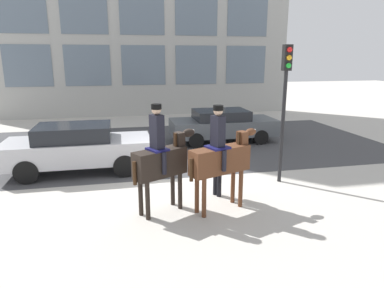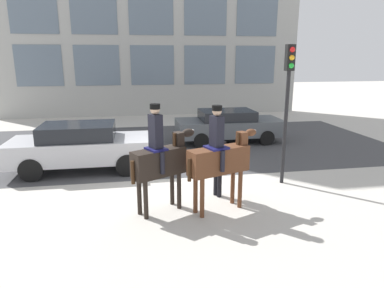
{
  "view_description": "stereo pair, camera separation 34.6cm",
  "coord_description": "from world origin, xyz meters",
  "px_view_note": "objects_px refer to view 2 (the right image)",
  "views": [
    {
      "loc": [
        -1.63,
        -9.54,
        3.71
      ],
      "look_at": [
        0.17,
        -1.11,
        1.51
      ],
      "focal_mm": 32.0,
      "sensor_mm": 36.0,
      "label": 1
    },
    {
      "loc": [
        -1.29,
        -9.61,
        3.71
      ],
      "look_at": [
        0.17,
        -1.11,
        1.51
      ],
      "focal_mm": 32.0,
      "sensor_mm": 36.0,
      "label": 2
    }
  ],
  "objects_px": {
    "street_car_near_lane": "(82,146)",
    "traffic_light": "(288,93)",
    "mounted_horse_companion": "(220,157)",
    "mounted_horse_lead": "(160,158)",
    "pedestrian_bystander": "(218,160)",
    "street_car_far_lane": "(229,125)"
  },
  "relations": [
    {
      "from": "street_car_near_lane",
      "to": "traffic_light",
      "type": "bearing_deg",
      "value": -20.52
    },
    {
      "from": "mounted_horse_companion",
      "to": "mounted_horse_lead",
      "type": "bearing_deg",
      "value": 152.61
    },
    {
      "from": "pedestrian_bystander",
      "to": "street_car_near_lane",
      "type": "xyz_separation_m",
      "value": [
        -3.92,
        2.95,
        -0.21
      ]
    },
    {
      "from": "pedestrian_bystander",
      "to": "traffic_light",
      "type": "relative_size",
      "value": 0.44
    },
    {
      "from": "street_car_near_lane",
      "to": "pedestrian_bystander",
      "type": "bearing_deg",
      "value": -36.99
    },
    {
      "from": "mounted_horse_lead",
      "to": "mounted_horse_companion",
      "type": "distance_m",
      "value": 1.44
    },
    {
      "from": "street_car_near_lane",
      "to": "street_car_far_lane",
      "type": "distance_m",
      "value": 6.65
    },
    {
      "from": "pedestrian_bystander",
      "to": "street_car_far_lane",
      "type": "height_order",
      "value": "pedestrian_bystander"
    },
    {
      "from": "mounted_horse_lead",
      "to": "traffic_light",
      "type": "height_order",
      "value": "traffic_light"
    },
    {
      "from": "mounted_horse_lead",
      "to": "traffic_light",
      "type": "relative_size",
      "value": 0.66
    },
    {
      "from": "mounted_horse_lead",
      "to": "street_car_far_lane",
      "type": "distance_m",
      "value": 7.59
    },
    {
      "from": "pedestrian_bystander",
      "to": "traffic_light",
      "type": "bearing_deg",
      "value": 173.86
    },
    {
      "from": "mounted_horse_companion",
      "to": "pedestrian_bystander",
      "type": "xyz_separation_m",
      "value": [
        0.16,
        0.84,
        -0.31
      ]
    },
    {
      "from": "street_car_near_lane",
      "to": "street_car_far_lane",
      "type": "xyz_separation_m",
      "value": [
        5.9,
        3.05,
        -0.08
      ]
    },
    {
      "from": "mounted_horse_lead",
      "to": "mounted_horse_companion",
      "type": "relative_size",
      "value": 1.02
    },
    {
      "from": "street_car_far_lane",
      "to": "street_car_near_lane",
      "type": "bearing_deg",
      "value": -152.69
    },
    {
      "from": "mounted_horse_lead",
      "to": "pedestrian_bystander",
      "type": "bearing_deg",
      "value": -4.97
    },
    {
      "from": "mounted_horse_companion",
      "to": "street_car_near_lane",
      "type": "distance_m",
      "value": 5.37
    },
    {
      "from": "traffic_light",
      "to": "street_car_far_lane",
      "type": "bearing_deg",
      "value": 92.15
    },
    {
      "from": "pedestrian_bystander",
      "to": "street_car_near_lane",
      "type": "height_order",
      "value": "pedestrian_bystander"
    },
    {
      "from": "street_car_near_lane",
      "to": "traffic_light",
      "type": "xyz_separation_m",
      "value": [
        6.11,
        -2.29,
        1.88
      ]
    },
    {
      "from": "street_car_far_lane",
      "to": "traffic_light",
      "type": "relative_size",
      "value": 1.15
    }
  ]
}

